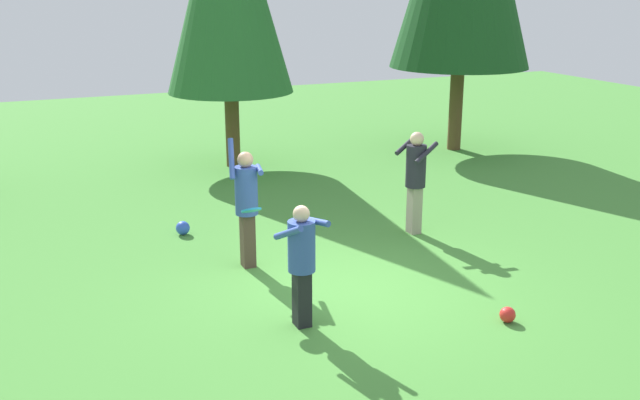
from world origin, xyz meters
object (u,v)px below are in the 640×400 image
(frisbee, at_px, (251,210))
(ball_blue, at_px, (183,228))
(person_thrower, at_px, (246,199))
(person_catcher, at_px, (302,256))
(person_bystander, at_px, (416,174))
(ball_red, at_px, (508,315))

(frisbee, height_order, ball_blue, frisbee)
(person_thrower, relative_size, person_catcher, 1.25)
(person_thrower, relative_size, person_bystander, 1.12)
(person_bystander, distance_m, ball_red, 3.66)
(person_catcher, relative_size, frisbee, 5.73)
(person_catcher, relative_size, ball_red, 7.72)
(person_bystander, bearing_deg, person_thrower, -17.31)
(person_bystander, distance_m, ball_blue, 4.07)
(person_thrower, distance_m, ball_blue, 2.13)
(person_thrower, distance_m, person_catcher, 2.17)
(frisbee, distance_m, ball_blue, 3.18)
(ball_blue, bearing_deg, person_catcher, -81.48)
(person_thrower, height_order, frisbee, person_thrower)
(person_catcher, xyz_separation_m, person_bystander, (3.08, 2.51, 0.12))
(person_bystander, distance_m, frisbee, 3.70)
(person_thrower, bearing_deg, person_catcher, 14.54)
(person_bystander, bearing_deg, frisbee, -0.00)
(person_thrower, relative_size, frisbee, 7.17)
(frisbee, bearing_deg, person_bystander, 23.71)
(person_thrower, xyz_separation_m, person_bystander, (3.09, 0.35, -0.02))
(person_thrower, height_order, ball_red, person_thrower)
(frisbee, bearing_deg, person_thrower, 75.72)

